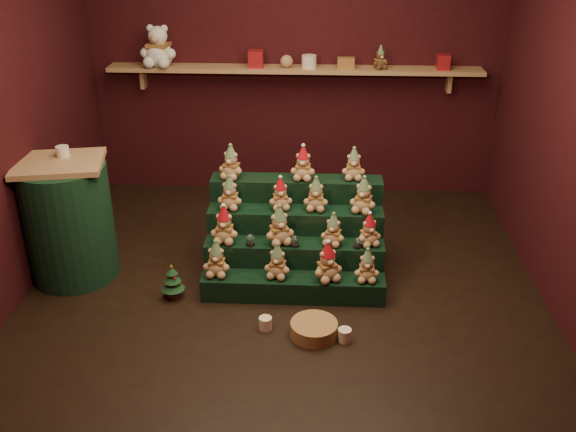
# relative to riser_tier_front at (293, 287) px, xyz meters

# --- Properties ---
(ground) EXTENTS (4.00, 4.00, 0.00)m
(ground) POSITION_rel_riser_tier_front_xyz_m (-0.08, 0.11, -0.09)
(ground) COLOR black
(ground) RESTS_ON ground
(back_wall) EXTENTS (4.00, 0.10, 2.80)m
(back_wall) POSITION_rel_riser_tier_front_xyz_m (-0.08, 2.16, 1.31)
(back_wall) COLOR black
(back_wall) RESTS_ON ground
(front_wall) EXTENTS (4.00, 0.10, 2.80)m
(front_wall) POSITION_rel_riser_tier_front_xyz_m (-0.08, -1.94, 1.31)
(front_wall) COLOR black
(front_wall) RESTS_ON ground
(back_shelf) EXTENTS (3.60, 0.26, 0.24)m
(back_shelf) POSITION_rel_riser_tier_front_xyz_m (-0.08, 1.99, 1.20)
(back_shelf) COLOR tan
(back_shelf) RESTS_ON ground
(riser_tier_front) EXTENTS (1.40, 0.22, 0.18)m
(riser_tier_front) POSITION_rel_riser_tier_front_xyz_m (0.00, 0.00, 0.00)
(riser_tier_front) COLOR black
(riser_tier_front) RESTS_ON ground
(riser_tier_midfront) EXTENTS (1.40, 0.22, 0.36)m
(riser_tier_midfront) POSITION_rel_riser_tier_front_xyz_m (0.00, 0.22, 0.09)
(riser_tier_midfront) COLOR black
(riser_tier_midfront) RESTS_ON ground
(riser_tier_midback) EXTENTS (1.40, 0.22, 0.54)m
(riser_tier_midback) POSITION_rel_riser_tier_front_xyz_m (0.00, 0.44, 0.18)
(riser_tier_midback) COLOR black
(riser_tier_midback) RESTS_ON ground
(riser_tier_back) EXTENTS (1.40, 0.22, 0.72)m
(riser_tier_back) POSITION_rel_riser_tier_front_xyz_m (0.00, 0.66, 0.27)
(riser_tier_back) COLOR black
(riser_tier_back) RESTS_ON ground
(teddy_0) EXTENTS (0.21, 0.19, 0.29)m
(teddy_0) POSITION_rel_riser_tier_front_xyz_m (-0.58, 0.01, 0.23)
(teddy_0) COLOR tan
(teddy_0) RESTS_ON riser_tier_front
(teddy_1) EXTENTS (0.23, 0.21, 0.27)m
(teddy_1) POSITION_rel_riser_tier_front_xyz_m (-0.12, 0.01, 0.23)
(teddy_1) COLOR tan
(teddy_1) RESTS_ON riser_tier_front
(teddy_2) EXTENTS (0.28, 0.27, 0.31)m
(teddy_2) POSITION_rel_riser_tier_front_xyz_m (0.26, -0.01, 0.24)
(teddy_2) COLOR tan
(teddy_2) RESTS_ON riser_tier_front
(teddy_3) EXTENTS (0.19, 0.17, 0.26)m
(teddy_3) POSITION_rel_riser_tier_front_xyz_m (0.55, -0.01, 0.22)
(teddy_3) COLOR tan
(teddy_3) RESTS_ON riser_tier_front
(teddy_4) EXTENTS (0.23, 0.21, 0.30)m
(teddy_4) POSITION_rel_riser_tier_front_xyz_m (-0.54, 0.21, 0.42)
(teddy_4) COLOR tan
(teddy_4) RESTS_ON riser_tier_midfront
(teddy_5) EXTENTS (0.28, 0.27, 0.31)m
(teddy_5) POSITION_rel_riser_tier_front_xyz_m (-0.12, 0.21, 0.43)
(teddy_5) COLOR tan
(teddy_5) RESTS_ON riser_tier_midfront
(teddy_6) EXTENTS (0.23, 0.21, 0.26)m
(teddy_6) POSITION_rel_riser_tier_front_xyz_m (0.30, 0.21, 0.40)
(teddy_6) COLOR tan
(teddy_6) RESTS_ON riser_tier_midfront
(teddy_7) EXTENTS (0.24, 0.23, 0.26)m
(teddy_7) POSITION_rel_riser_tier_front_xyz_m (0.57, 0.22, 0.40)
(teddy_7) COLOR tan
(teddy_7) RESTS_ON riser_tier_midfront
(teddy_8) EXTENTS (0.21, 0.20, 0.27)m
(teddy_8) POSITION_rel_riser_tier_front_xyz_m (-0.52, 0.44, 0.59)
(teddy_8) COLOR tan
(teddy_8) RESTS_ON riser_tier_midback
(teddy_9) EXTENTS (0.22, 0.20, 0.26)m
(teddy_9) POSITION_rel_riser_tier_front_xyz_m (-0.12, 0.46, 0.58)
(teddy_9) COLOR tan
(teddy_9) RESTS_ON riser_tier_midback
(teddy_10) EXTENTS (0.20, 0.18, 0.27)m
(teddy_10) POSITION_rel_riser_tier_front_xyz_m (0.16, 0.45, 0.59)
(teddy_10) COLOR tan
(teddy_10) RESTS_ON riser_tier_midback
(teddy_11) EXTENTS (0.26, 0.25, 0.29)m
(teddy_11) POSITION_rel_riser_tier_front_xyz_m (0.53, 0.43, 0.60)
(teddy_11) COLOR tan
(teddy_11) RESTS_ON riser_tier_midback
(teddy_12) EXTENTS (0.24, 0.23, 0.28)m
(teddy_12) POSITION_rel_riser_tier_front_xyz_m (-0.53, 0.64, 0.77)
(teddy_12) COLOR tan
(teddy_12) RESTS_ON riser_tier_back
(teddy_13) EXTENTS (0.21, 0.20, 0.28)m
(teddy_13) POSITION_rel_riser_tier_front_xyz_m (0.05, 0.64, 0.77)
(teddy_13) COLOR tan
(teddy_13) RESTS_ON riser_tier_back
(teddy_14) EXTENTS (0.19, 0.17, 0.26)m
(teddy_14) POSITION_rel_riser_tier_front_xyz_m (0.46, 0.67, 0.76)
(teddy_14) COLOR tan
(teddy_14) RESTS_ON riser_tier_back
(snow_globe_a) EXTENTS (0.07, 0.07, 0.09)m
(snow_globe_a) POSITION_rel_riser_tier_front_xyz_m (-0.34, 0.16, 0.32)
(snow_globe_a) COLOR black
(snow_globe_a) RESTS_ON riser_tier_midfront
(snow_globe_b) EXTENTS (0.07, 0.07, 0.09)m
(snow_globe_b) POSITION_rel_riser_tier_front_xyz_m (0.01, 0.16, 0.32)
(snow_globe_b) COLOR black
(snow_globe_b) RESTS_ON riser_tier_midfront
(snow_globe_c) EXTENTS (0.06, 0.06, 0.08)m
(snow_globe_c) POSITION_rel_riser_tier_front_xyz_m (0.48, 0.16, 0.31)
(snow_globe_c) COLOR black
(snow_globe_c) RESTS_ON riser_tier_midfront
(side_table) EXTENTS (0.74, 0.69, 0.99)m
(side_table) POSITION_rel_riser_tier_front_xyz_m (-1.79, 0.26, 0.40)
(side_table) COLOR tan
(side_table) RESTS_ON ground
(table_ornament) EXTENTS (0.10, 0.10, 0.08)m
(table_ornament) POSITION_rel_riser_tier_front_xyz_m (-1.79, 0.36, 0.94)
(table_ornament) COLOR beige
(table_ornament) RESTS_ON side_table
(mini_christmas_tree) EXTENTS (0.18, 0.18, 0.30)m
(mini_christmas_tree) POSITION_rel_riser_tier_front_xyz_m (-0.92, -0.05, 0.06)
(mini_christmas_tree) COLOR #49261A
(mini_christmas_tree) RESTS_ON ground
(mug_left) EXTENTS (0.09, 0.09, 0.09)m
(mug_left) POSITION_rel_riser_tier_front_xyz_m (-0.18, -0.42, -0.04)
(mug_left) COLOR beige
(mug_left) RESTS_ON ground
(mug_right) EXTENTS (0.09, 0.09, 0.09)m
(mug_right) POSITION_rel_riser_tier_front_xyz_m (0.38, -0.53, -0.04)
(mug_right) COLOR beige
(mug_right) RESTS_ON ground
(wicker_basket) EXTENTS (0.37, 0.37, 0.10)m
(wicker_basket) POSITION_rel_riser_tier_front_xyz_m (0.17, -0.48, -0.04)
(wicker_basket) COLOR #AC7E45
(wicker_basket) RESTS_ON ground
(white_bear) EXTENTS (0.39, 0.36, 0.49)m
(white_bear) POSITION_rel_riser_tier_front_xyz_m (-1.37, 1.95, 1.48)
(white_bear) COLOR white
(white_bear) RESTS_ON back_shelf
(brown_bear) EXTENTS (0.19, 0.18, 0.21)m
(brown_bear) POSITION_rel_riser_tier_front_xyz_m (0.74, 1.95, 1.34)
(brown_bear) COLOR #53351B
(brown_bear) RESTS_ON back_shelf
(gift_tin_red_a) EXTENTS (0.14, 0.14, 0.16)m
(gift_tin_red_a) POSITION_rel_riser_tier_front_xyz_m (-0.44, 1.96, 1.31)
(gift_tin_red_a) COLOR #B11B20
(gift_tin_red_a) RESTS_ON back_shelf
(gift_tin_cream) EXTENTS (0.14, 0.14, 0.12)m
(gift_tin_cream) POSITION_rel_riser_tier_front_xyz_m (0.07, 1.96, 1.29)
(gift_tin_cream) COLOR beige
(gift_tin_cream) RESTS_ON back_shelf
(gift_tin_red_b) EXTENTS (0.12, 0.12, 0.14)m
(gift_tin_red_b) POSITION_rel_riser_tier_front_xyz_m (1.33, 1.96, 1.30)
(gift_tin_red_b) COLOR #B11B20
(gift_tin_red_b) RESTS_ON back_shelf
(shelf_plush_ball) EXTENTS (0.12, 0.12, 0.12)m
(shelf_plush_ball) POSITION_rel_riser_tier_front_xyz_m (-0.15, 1.96, 1.29)
(shelf_plush_ball) COLOR tan
(shelf_plush_ball) RESTS_ON back_shelf
(scarf_gift_box) EXTENTS (0.16, 0.10, 0.10)m
(scarf_gift_box) POSITION_rel_riser_tier_front_xyz_m (0.42, 1.96, 1.28)
(scarf_gift_box) COLOR #C74C1C
(scarf_gift_box) RESTS_ON back_shelf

